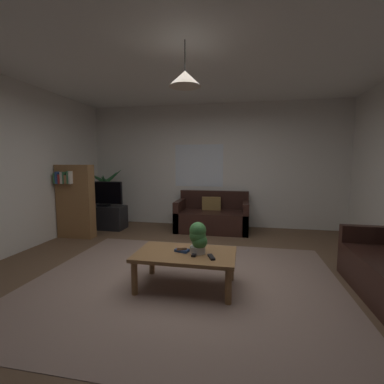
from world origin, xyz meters
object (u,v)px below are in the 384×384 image
bookshelf_corner (75,200)px  pendant_lamp (185,79)px  tv_stand (105,217)px  book_on_table_1 (182,248)px  book_on_table_0 (182,250)px  tv (103,193)px  potted_plant_on_table (198,237)px  remote_on_table_1 (195,254)px  remote_on_table_0 (211,257)px  potted_palm_corner (106,201)px  coffee_table (185,257)px  couch_under_window (212,218)px

bookshelf_corner → pendant_lamp: size_ratio=2.93×
tv_stand → book_on_table_1: bearing=-45.7°
book_on_table_0 → tv: bearing=134.5°
potted_plant_on_table → bookshelf_corner: (-2.67, 1.62, 0.12)m
remote_on_table_1 → potted_plant_on_table: 0.19m
book_on_table_0 → remote_on_table_0: 0.39m
potted_palm_corner → pendant_lamp: bearing=-48.0°
potted_palm_corner → coffee_table: bearing=-48.0°
remote_on_table_0 → pendant_lamp: (-0.31, 0.12, 1.91)m
remote_on_table_1 → tv_stand: 3.46m
couch_under_window → bookshelf_corner: (-2.52, -1.02, 0.44)m
coffee_table → potted_plant_on_table: 0.29m
tv → bookshelf_corner: bearing=-104.5°
coffee_table → potted_palm_corner: 3.76m
remote_on_table_0 → potted_plant_on_table: bearing=120.8°
book_on_table_0 → potted_palm_corner: (-2.46, 2.77, 0.12)m
book_on_table_1 → remote_on_table_0: bearing=-21.8°
book_on_table_0 → remote_on_table_0: (0.36, -0.14, -0.00)m
pendant_lamp → remote_on_table_1: bearing=-25.7°
potted_plant_on_table → remote_on_table_0: bearing=-37.9°
book_on_table_1 → remote_on_table_0: 0.39m
book_on_table_1 → bookshelf_corner: bearing=147.0°
book_on_table_1 → tv: size_ratio=0.13×
remote_on_table_0 → bookshelf_corner: bookshelf_corner is taller
tv_stand → book_on_table_0: bearing=-45.7°
couch_under_window → pendant_lamp: size_ratio=3.15×
tv_stand → bookshelf_corner: bearing=-104.1°
pendant_lamp → bookshelf_corner: bearing=147.1°
remote_on_table_1 → bookshelf_corner: (-2.64, 1.69, 0.29)m
couch_under_window → remote_on_table_1: size_ratio=9.41×
potted_palm_corner → couch_under_window: bearing=-3.1°
bookshelf_corner → pendant_lamp: 3.41m
potted_plant_on_table → bookshelf_corner: size_ratio=0.26×
tv → potted_palm_corner: (-0.17, 0.44, -0.22)m
couch_under_window → remote_on_table_0: size_ratio=9.41×
tv_stand → potted_plant_on_table: bearing=-43.6°
book_on_table_0 → remote_on_table_0: bearing=-21.4°
couch_under_window → remote_on_table_1: couch_under_window is taller
potted_palm_corner → bookshelf_corner: 1.17m
pendant_lamp → book_on_table_1: bearing=153.1°
coffee_table → tv_stand: bearing=134.6°
couch_under_window → pendant_lamp: (0.00, -2.65, 2.06)m
book_on_table_0 → remote_on_table_1: book_on_table_0 is taller
remote_on_table_0 → tv_stand: 3.64m
book_on_table_0 → tv_stand: (-2.29, 2.35, -0.18)m
coffee_table → bookshelf_corner: size_ratio=0.82×
coffee_table → remote_on_table_0: remote_on_table_0 is taller
tv → pendant_lamp: (2.34, -2.35, 1.57)m
bookshelf_corner → tv: bearing=75.5°
tv → bookshelf_corner: 0.74m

